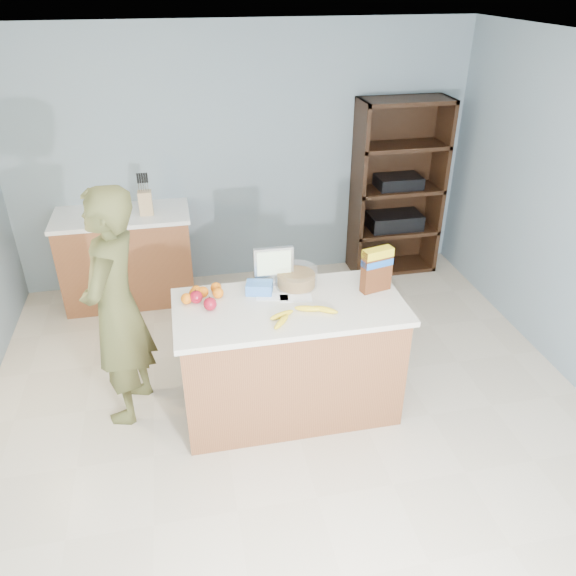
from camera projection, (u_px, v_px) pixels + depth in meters
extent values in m
cube|color=beige|center=(298.00, 435.00, 3.97)|extent=(4.50, 5.00, 0.02)
cube|color=gray|center=(244.00, 159.00, 5.47)|extent=(4.50, 0.02, 2.50)
cube|color=white|center=(302.00, 56.00, 2.73)|extent=(4.50, 5.00, 0.02)
cube|color=brown|center=(289.00, 361.00, 4.01)|extent=(1.50, 0.70, 0.86)
cube|color=silver|center=(289.00, 307.00, 3.79)|extent=(1.56, 0.76, 0.04)
cube|color=black|center=(289.00, 401.00, 4.20)|extent=(1.46, 0.66, 0.10)
cube|color=brown|center=(128.00, 259.00, 5.42)|extent=(1.20, 0.60, 0.86)
cube|color=white|center=(121.00, 215.00, 5.19)|extent=(1.24, 0.62, 0.04)
cube|color=black|center=(391.00, 183.00, 5.90)|extent=(0.90, 0.04, 1.80)
cube|color=black|center=(357.00, 192.00, 5.67)|extent=(0.04, 0.40, 1.80)
cube|color=black|center=(437.00, 186.00, 5.83)|extent=(0.04, 0.40, 1.80)
cube|color=black|center=(390.00, 265.00, 6.19)|extent=(0.90, 0.40, 0.04)
cube|color=black|center=(393.00, 229.00, 5.97)|extent=(0.90, 0.40, 0.04)
cube|color=black|center=(398.00, 189.00, 5.75)|extent=(0.90, 0.40, 0.04)
cube|color=black|center=(402.00, 146.00, 5.53)|extent=(0.90, 0.40, 0.04)
cube|color=black|center=(407.00, 100.00, 5.31)|extent=(0.90, 0.40, 0.04)
cube|color=black|center=(394.00, 221.00, 5.92)|extent=(0.55, 0.32, 0.16)
cube|color=black|center=(398.00, 182.00, 5.71)|extent=(0.45, 0.30, 0.12)
imported|color=#494925|center=(116.00, 309.00, 3.79)|extent=(0.58, 0.73, 1.74)
cube|color=tan|center=(146.00, 203.00, 5.11)|extent=(0.12, 0.10, 0.22)
cylinder|color=black|center=(139.00, 187.00, 5.03)|extent=(0.02, 0.02, 0.09)
cylinder|color=black|center=(141.00, 187.00, 5.03)|extent=(0.02, 0.02, 0.09)
cylinder|color=black|center=(143.00, 187.00, 5.04)|extent=(0.02, 0.02, 0.09)
cylinder|color=black|center=(146.00, 186.00, 5.04)|extent=(0.02, 0.02, 0.09)
cylinder|color=black|center=(148.00, 186.00, 5.04)|extent=(0.02, 0.02, 0.09)
cube|color=white|center=(272.00, 297.00, 3.86)|extent=(0.24, 0.15, 0.00)
cube|color=white|center=(296.00, 298.00, 3.85)|extent=(0.23, 0.14, 0.00)
ellipsoid|color=yellow|center=(282.00, 315.00, 3.63)|extent=(0.18, 0.11, 0.04)
ellipsoid|color=yellow|center=(281.00, 322.00, 3.55)|extent=(0.14, 0.17, 0.04)
ellipsoid|color=yellow|center=(308.00, 309.00, 3.69)|extent=(0.19, 0.09, 0.04)
ellipsoid|color=yellow|center=(325.00, 310.00, 3.68)|extent=(0.17, 0.14, 0.04)
sphere|color=maroon|center=(196.00, 297.00, 3.78)|extent=(0.09, 0.09, 0.09)
sphere|color=maroon|center=(210.00, 304.00, 3.70)|extent=(0.09, 0.09, 0.09)
sphere|color=orange|center=(187.00, 299.00, 3.77)|extent=(0.08, 0.08, 0.08)
sphere|color=orange|center=(196.00, 291.00, 3.86)|extent=(0.08, 0.08, 0.08)
sphere|color=orange|center=(218.00, 293.00, 3.84)|extent=(0.08, 0.08, 0.08)
sphere|color=orange|center=(216.00, 288.00, 3.90)|extent=(0.08, 0.08, 0.08)
sphere|color=orange|center=(195.00, 293.00, 3.83)|extent=(0.08, 0.08, 0.08)
sphere|color=orange|center=(203.00, 292.00, 3.85)|extent=(0.08, 0.08, 0.08)
cube|color=blue|center=(259.00, 288.00, 3.89)|extent=(0.20, 0.16, 0.08)
cylinder|color=#267219|center=(296.00, 280.00, 3.99)|extent=(0.27, 0.27, 0.09)
cylinder|color=white|center=(296.00, 277.00, 3.98)|extent=(0.30, 0.30, 0.13)
cylinder|color=silver|center=(274.00, 283.00, 4.03)|extent=(0.12, 0.12, 0.01)
cylinder|color=silver|center=(274.00, 279.00, 4.01)|extent=(0.02, 0.02, 0.05)
cube|color=silver|center=(274.00, 262.00, 3.95)|extent=(0.28, 0.04, 0.22)
cube|color=yellow|center=(274.00, 263.00, 3.93)|extent=(0.24, 0.01, 0.18)
cube|color=#592B14|center=(377.00, 270.00, 3.87)|extent=(0.22, 0.12, 0.32)
cube|color=yellow|center=(378.00, 253.00, 3.81)|extent=(0.23, 0.13, 0.06)
cube|color=blue|center=(377.00, 262.00, 3.84)|extent=(0.23, 0.13, 0.05)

